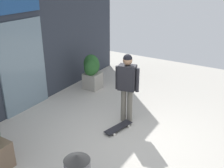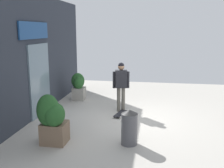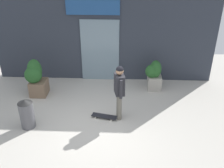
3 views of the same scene
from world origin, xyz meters
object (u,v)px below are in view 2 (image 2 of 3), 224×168
(planter_box_left, at_px, (52,119))
(trash_bin, at_px, (129,127))
(skateboarder, at_px, (121,82))
(planter_box_right, at_px, (78,86))
(skateboard, at_px, (120,114))

(planter_box_left, height_order, trash_bin, planter_box_left)
(skateboarder, distance_m, trash_bin, 2.78)
(skateboarder, xyz_separation_m, planter_box_right, (1.25, 1.92, -0.47))
(skateboard, xyz_separation_m, planter_box_right, (1.70, 1.96, 0.53))
(skateboarder, distance_m, planter_box_left, 3.27)
(skateboarder, xyz_separation_m, planter_box_left, (-2.95, 1.35, -0.40))
(planter_box_left, height_order, planter_box_right, planter_box_left)
(skateboarder, height_order, trash_bin, skateboarder)
(skateboarder, bearing_deg, skateboard, -7.14)
(planter_box_right, distance_m, trash_bin, 4.62)
(planter_box_left, bearing_deg, skateboarder, -24.49)
(trash_bin, bearing_deg, planter_box_left, 98.97)
(planter_box_right, xyz_separation_m, trash_bin, (-3.90, -2.48, -0.14))
(skateboard, distance_m, planter_box_right, 2.65)
(skateboard, bearing_deg, planter_box_left, -15.74)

